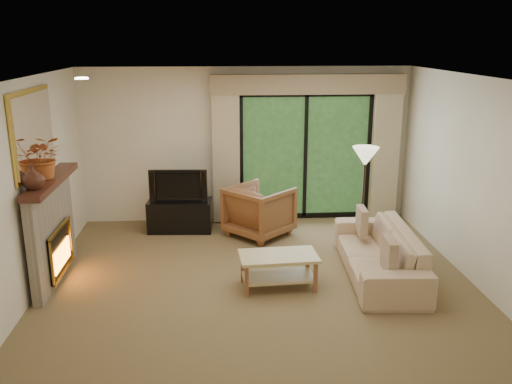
{
  "coord_description": "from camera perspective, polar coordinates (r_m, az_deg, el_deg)",
  "views": [
    {
      "loc": [
        -0.5,
        -6.5,
        3.04
      ],
      "look_at": [
        0.0,
        0.3,
        1.1
      ],
      "focal_mm": 38.0,
      "sensor_mm": 36.0,
      "label": 1
    }
  ],
  "objects": [
    {
      "name": "coffee_table",
      "position": [
        6.89,
        2.35,
        -8.3
      ],
      "size": [
        1.0,
        0.59,
        0.44
      ],
      "primitive_type": null,
      "rotation": [
        0.0,
        0.0,
        0.06
      ],
      "color": "tan",
      "rests_on": "floor"
    },
    {
      "name": "wall_front",
      "position": [
        4.39,
        2.71,
        -7.5
      ],
      "size": [
        5.0,
        0.0,
        5.0
      ],
      "primitive_type": "plane",
      "rotation": [
        -1.57,
        0.0,
        0.0
      ],
      "color": "#F1E0C7",
      "rests_on": "ground"
    },
    {
      "name": "media_console",
      "position": [
        8.92,
        -7.99,
        -2.46
      ],
      "size": [
        1.05,
        0.52,
        0.51
      ],
      "primitive_type": "cube",
      "rotation": [
        0.0,
        0.0,
        -0.06
      ],
      "color": "black",
      "rests_on": "floor"
    },
    {
      "name": "ceiling",
      "position": [
        6.53,
        0.2,
        12.02
      ],
      "size": [
        5.5,
        5.5,
        0.0
      ],
      "primitive_type": "plane",
      "rotation": [
        3.14,
        0.0,
        0.0
      ],
      "color": "white",
      "rests_on": "ground"
    },
    {
      "name": "wall_right",
      "position": [
        7.47,
        21.72,
        1.27
      ],
      "size": [
        0.0,
        5.0,
        5.0
      ],
      "primitive_type": "plane",
      "rotation": [
        1.57,
        0.0,
        -1.57
      ],
      "color": "#F1E0C7",
      "rests_on": "ground"
    },
    {
      "name": "mirror",
      "position": [
        7.14,
        -22.36,
        5.91
      ],
      "size": [
        0.07,
        1.45,
        1.02
      ],
      "primitive_type": null,
      "color": "gold",
      "rests_on": "wall_left"
    },
    {
      "name": "curtain_left",
      "position": [
        9.03,
        -3.18,
        4.11
      ],
      "size": [
        0.45,
        0.18,
        2.35
      ],
      "primitive_type": "cube",
      "color": "tan",
      "rests_on": "floor"
    },
    {
      "name": "vase",
      "position": [
        6.7,
        -22.45,
        1.46
      ],
      "size": [
        0.33,
        0.33,
        0.28
      ],
      "primitive_type": "imported",
      "rotation": [
        0.0,
        0.0,
        -0.29
      ],
      "color": "#452116",
      "rests_on": "fireplace"
    },
    {
      "name": "wall_left",
      "position": [
        7.09,
        -22.56,
        0.44
      ],
      "size": [
        0.0,
        5.0,
        5.0
      ],
      "primitive_type": "plane",
      "rotation": [
        1.57,
        0.0,
        1.57
      ],
      "color": "#F1E0C7",
      "rests_on": "ground"
    },
    {
      "name": "sofa",
      "position": [
        7.37,
        12.79,
        -6.2
      ],
      "size": [
        0.98,
        2.22,
        0.63
      ],
      "primitive_type": "imported",
      "rotation": [
        0.0,
        0.0,
        -1.63
      ],
      "color": "tan",
      "rests_on": "floor"
    },
    {
      "name": "pillow_near",
      "position": [
        6.72,
        13.84,
        -6.44
      ],
      "size": [
        0.13,
        0.41,
        0.41
      ],
      "primitive_type": "cube",
      "rotation": [
        0.0,
        0.0,
        -0.06
      ],
      "color": "brown",
      "rests_on": "sofa"
    },
    {
      "name": "cornice",
      "position": [
        9.01,
        5.49,
        11.24
      ],
      "size": [
        3.2,
        0.24,
        0.32
      ],
      "primitive_type": "cube",
      "color": "#9D8360",
      "rests_on": "wall_back"
    },
    {
      "name": "tv",
      "position": [
        8.77,
        -8.12,
        0.78
      ],
      "size": [
        0.93,
        0.18,
        0.53
      ],
      "primitive_type": "imported",
      "rotation": [
        0.0,
        0.0,
        -0.06
      ],
      "color": "black",
      "rests_on": "media_console"
    },
    {
      "name": "pillow_far",
      "position": [
        7.84,
        11.08,
        -3.03
      ],
      "size": [
        0.13,
        0.39,
        0.39
      ],
      "primitive_type": "cube",
      "rotation": [
        0.0,
        0.0,
        -0.06
      ],
      "color": "brown",
      "rests_on": "sofa"
    },
    {
      "name": "branches",
      "position": [
        7.12,
        -21.4,
        3.42
      ],
      "size": [
        0.54,
        0.49,
        0.54
      ],
      "primitive_type": "imported",
      "rotation": [
        0.0,
        0.0,
        0.16
      ],
      "color": "#B35625",
      "rests_on": "fireplace"
    },
    {
      "name": "fireplace",
      "position": [
        7.41,
        -20.71,
        -3.71
      ],
      "size": [
        0.24,
        1.7,
        1.37
      ],
      "primitive_type": null,
      "color": "gray",
      "rests_on": "floor"
    },
    {
      "name": "curtain_right",
      "position": [
        9.47,
        13.44,
        4.25
      ],
      "size": [
        0.45,
        0.18,
        2.35
      ],
      "primitive_type": "cube",
      "color": "tan",
      "rests_on": "floor"
    },
    {
      "name": "armchair",
      "position": [
        8.58,
        0.37,
        -2.0
      ],
      "size": [
        1.24,
        1.24,
        0.81
      ],
      "primitive_type": "imported",
      "rotation": [
        0.0,
        0.0,
        2.34
      ],
      "color": "brown",
      "rests_on": "floor"
    },
    {
      "name": "wall_back",
      "position": [
        9.18,
        -1.01,
        4.96
      ],
      "size": [
        5.0,
        0.0,
        5.0
      ],
      "primitive_type": "plane",
      "rotation": [
        1.57,
        0.0,
        0.0
      ],
      "color": "#F1E0C7",
      "rests_on": "ground"
    },
    {
      "name": "sliding_door",
      "position": [
        9.28,
        5.2,
        3.75
      ],
      "size": [
        2.26,
        0.1,
        2.16
      ],
      "primitive_type": null,
      "color": "black",
      "rests_on": "floor"
    },
    {
      "name": "floor",
      "position": [
        7.19,
        0.18,
        -9.12
      ],
      "size": [
        5.5,
        5.5,
        0.0
      ],
      "primitive_type": "plane",
      "color": "brown",
      "rests_on": "ground"
    },
    {
      "name": "floor_lamp",
      "position": [
        8.38,
        11.22,
        -0.32
      ],
      "size": [
        0.44,
        0.44,
        1.49
      ],
      "primitive_type": null,
      "rotation": [
        0.0,
        0.0,
        0.11
      ],
      "color": "beige",
      "rests_on": "floor"
    }
  ]
}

